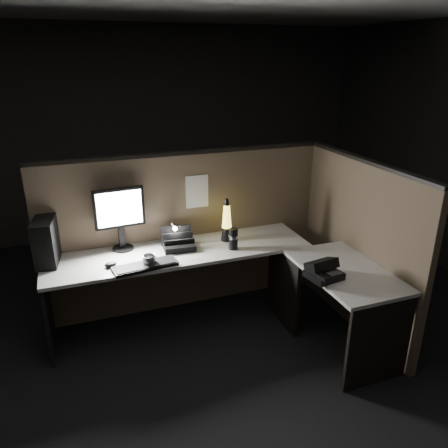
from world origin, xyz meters
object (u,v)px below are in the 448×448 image
object	(u,v)px
monitor	(120,213)
keyboard	(145,266)
lava_lamp	(227,223)
pc_tower	(46,241)
desk_phone	(323,271)

from	to	relation	value
monitor	keyboard	size ratio (longest dim) A/B	1.07
lava_lamp	pc_tower	bearing A→B (deg)	177.34
keyboard	lava_lamp	xyz separation A→B (m)	(0.81, 0.30, 0.15)
monitor	desk_phone	bearing A→B (deg)	-42.28
keyboard	lava_lamp	bearing A→B (deg)	12.97
lava_lamp	desk_phone	world-z (taller)	lava_lamp
pc_tower	monitor	size ratio (longest dim) A/B	0.68
pc_tower	lava_lamp	size ratio (longest dim) A/B	0.94
keyboard	lava_lamp	world-z (taller)	lava_lamp
monitor	lava_lamp	xyz separation A→B (m)	(0.93, -0.14, -0.17)
monitor	lava_lamp	bearing A→B (deg)	-12.69
pc_tower	keyboard	bearing A→B (deg)	-19.39
pc_tower	monitor	bearing A→B (deg)	13.56
keyboard	lava_lamp	size ratio (longest dim) A/B	1.29
monitor	keyboard	distance (m)	0.55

